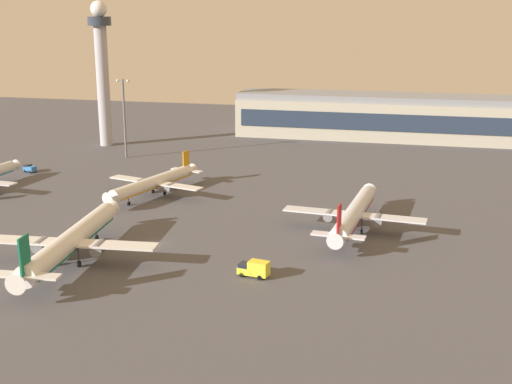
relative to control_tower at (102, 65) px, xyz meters
The scene contains 9 objects.
ground_plane 113.75m from the control_tower, 59.14° to the right, with size 416.00×416.00×0.00m, color #4C4C51.
terminal_building 110.35m from the control_tower, 20.33° to the left, with size 122.71×22.40×16.40m.
control_tower is the anchor object (origin of this frame).
airplane_far_stand 119.73m from the control_tower, 67.23° to the right, with size 34.06×43.69×11.20m.
airplane_terminal_side 124.65m from the control_tower, 38.47° to the right, with size 31.20×40.04×10.26m.
airplane_mid_apron 77.18m from the control_tower, 54.40° to the right, with size 27.69×35.28×9.20m.
catering_truck 136.70m from the control_tower, 52.83° to the right, with size 5.97×3.30×3.05m.
baggage_tractor 51.57m from the control_tower, 94.70° to the right, with size 4.58×3.42×2.25m.
apron_light_east 27.29m from the control_tower, 48.43° to the right, with size 4.80×0.90×25.51m.
Camera 1 is at (51.79, -122.11, 46.48)m, focal length 47.16 mm.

